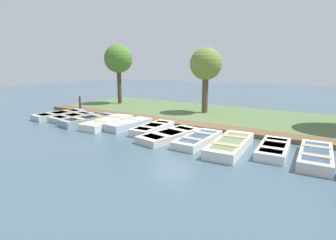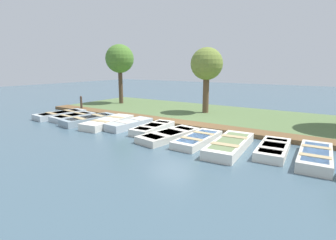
{
  "view_description": "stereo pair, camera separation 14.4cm",
  "coord_description": "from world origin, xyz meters",
  "px_view_note": "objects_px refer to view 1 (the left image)",
  "views": [
    {
      "loc": [
        11.88,
        7.28,
        3.46
      ],
      "look_at": [
        0.55,
        -0.03,
        0.65
      ],
      "focal_mm": 28.0,
      "sensor_mm": 36.0,
      "label": 1
    },
    {
      "loc": [
        11.8,
        7.4,
        3.46
      ],
      "look_at": [
        0.55,
        -0.03,
        0.65
      ],
      "focal_mm": 28.0,
      "sensor_mm": 36.0,
      "label": 2
    }
  ],
  "objects_px": {
    "rowboat_9": "(274,149)",
    "rowboat_10": "(316,156)",
    "park_tree_far_left": "(118,59)",
    "rowboat_2": "(89,120)",
    "rowboat_6": "(170,135)",
    "park_tree_left": "(206,65)",
    "rowboat_4": "(129,124)",
    "rowboat_7": "(198,139)",
    "rowboat_5": "(153,128)",
    "rowboat_3": "(108,122)",
    "rowboat_0": "(59,115)",
    "rowboat_1": "(72,117)",
    "rowboat_8": "(230,145)",
    "mooring_post_near": "(80,103)"
  },
  "relations": [
    {
      "from": "rowboat_0",
      "to": "rowboat_7",
      "type": "xyz_separation_m",
      "value": [
        0.25,
        10.59,
        -0.02
      ]
    },
    {
      "from": "rowboat_5",
      "to": "park_tree_far_left",
      "type": "distance_m",
      "value": 11.01
    },
    {
      "from": "rowboat_2",
      "to": "rowboat_6",
      "type": "relative_size",
      "value": 0.99
    },
    {
      "from": "rowboat_2",
      "to": "rowboat_8",
      "type": "height_order",
      "value": "rowboat_8"
    },
    {
      "from": "rowboat_4",
      "to": "rowboat_7",
      "type": "relative_size",
      "value": 0.95
    },
    {
      "from": "rowboat_0",
      "to": "rowboat_1",
      "type": "bearing_deg",
      "value": 96.12
    },
    {
      "from": "rowboat_6",
      "to": "rowboat_2",
      "type": "bearing_deg",
      "value": -82.17
    },
    {
      "from": "mooring_post_near",
      "to": "rowboat_10",
      "type": "bearing_deg",
      "value": 81.21
    },
    {
      "from": "rowboat_3",
      "to": "rowboat_5",
      "type": "bearing_deg",
      "value": 89.44
    },
    {
      "from": "park_tree_far_left",
      "to": "rowboat_2",
      "type": "bearing_deg",
      "value": 28.63
    },
    {
      "from": "rowboat_9",
      "to": "rowboat_8",
      "type": "bearing_deg",
      "value": -75.86
    },
    {
      "from": "rowboat_3",
      "to": "park_tree_left",
      "type": "bearing_deg",
      "value": 147.26
    },
    {
      "from": "rowboat_10",
      "to": "rowboat_9",
      "type": "bearing_deg",
      "value": -97.61
    },
    {
      "from": "rowboat_6",
      "to": "rowboat_9",
      "type": "bearing_deg",
      "value": 105.54
    },
    {
      "from": "rowboat_3",
      "to": "rowboat_9",
      "type": "xyz_separation_m",
      "value": [
        -0.12,
        9.19,
        -0.02
      ]
    },
    {
      "from": "rowboat_6",
      "to": "rowboat_10",
      "type": "distance_m",
      "value": 6.18
    },
    {
      "from": "rowboat_4",
      "to": "rowboat_7",
      "type": "xyz_separation_m",
      "value": [
        0.53,
        4.6,
        -0.04
      ]
    },
    {
      "from": "rowboat_1",
      "to": "rowboat_3",
      "type": "xyz_separation_m",
      "value": [
        0.0,
        3.23,
        0.04
      ]
    },
    {
      "from": "rowboat_8",
      "to": "rowboat_9",
      "type": "height_order",
      "value": "rowboat_8"
    },
    {
      "from": "rowboat_10",
      "to": "mooring_post_near",
      "type": "height_order",
      "value": "mooring_post_near"
    },
    {
      "from": "rowboat_1",
      "to": "rowboat_8",
      "type": "xyz_separation_m",
      "value": [
        0.41,
        10.8,
        0.04
      ]
    },
    {
      "from": "rowboat_1",
      "to": "rowboat_8",
      "type": "bearing_deg",
      "value": 91.86
    },
    {
      "from": "rowboat_1",
      "to": "rowboat_5",
      "type": "distance_m",
      "value": 6.3
    },
    {
      "from": "rowboat_8",
      "to": "rowboat_10",
      "type": "bearing_deg",
      "value": 93.29
    },
    {
      "from": "rowboat_3",
      "to": "rowboat_9",
      "type": "relative_size",
      "value": 1.28
    },
    {
      "from": "rowboat_0",
      "to": "rowboat_6",
      "type": "relative_size",
      "value": 0.97
    },
    {
      "from": "rowboat_2",
      "to": "rowboat_8",
      "type": "distance_m",
      "value": 9.08
    },
    {
      "from": "mooring_post_near",
      "to": "rowboat_7",
      "type": "bearing_deg",
      "value": 76.59
    },
    {
      "from": "rowboat_0",
      "to": "park_tree_far_left",
      "type": "relative_size",
      "value": 0.65
    },
    {
      "from": "rowboat_5",
      "to": "rowboat_6",
      "type": "distance_m",
      "value": 1.58
    },
    {
      "from": "rowboat_3",
      "to": "rowboat_9",
      "type": "distance_m",
      "value": 9.19
    },
    {
      "from": "rowboat_2",
      "to": "mooring_post_near",
      "type": "relative_size",
      "value": 2.97
    },
    {
      "from": "rowboat_3",
      "to": "rowboat_4",
      "type": "relative_size",
      "value": 1.25
    },
    {
      "from": "rowboat_7",
      "to": "rowboat_10",
      "type": "distance_m",
      "value": 4.68
    },
    {
      "from": "rowboat_5",
      "to": "rowboat_4",
      "type": "bearing_deg",
      "value": -92.25
    },
    {
      "from": "rowboat_6",
      "to": "park_tree_left",
      "type": "height_order",
      "value": "park_tree_left"
    },
    {
      "from": "rowboat_5",
      "to": "rowboat_9",
      "type": "relative_size",
      "value": 1.03
    },
    {
      "from": "rowboat_4",
      "to": "park_tree_far_left",
      "type": "bearing_deg",
      "value": -128.37
    },
    {
      "from": "rowboat_2",
      "to": "rowboat_5",
      "type": "bearing_deg",
      "value": 104.02
    },
    {
      "from": "rowboat_0",
      "to": "rowboat_1",
      "type": "relative_size",
      "value": 1.22
    },
    {
      "from": "rowboat_6",
      "to": "mooring_post_near",
      "type": "distance_m",
      "value": 10.39
    },
    {
      "from": "rowboat_8",
      "to": "rowboat_1",
      "type": "bearing_deg",
      "value": -96.14
    },
    {
      "from": "rowboat_3",
      "to": "rowboat_7",
      "type": "bearing_deg",
      "value": 81.63
    },
    {
      "from": "rowboat_9",
      "to": "rowboat_10",
      "type": "bearing_deg",
      "value": 81.12
    },
    {
      "from": "rowboat_10",
      "to": "rowboat_2",
      "type": "bearing_deg",
      "value": -92.07
    },
    {
      "from": "rowboat_1",
      "to": "rowboat_2",
      "type": "distance_m",
      "value": 1.73
    },
    {
      "from": "park_tree_left",
      "to": "rowboat_7",
      "type": "bearing_deg",
      "value": 22.79
    },
    {
      "from": "rowboat_7",
      "to": "mooring_post_near",
      "type": "bearing_deg",
      "value": -102.96
    },
    {
      "from": "rowboat_9",
      "to": "rowboat_0",
      "type": "bearing_deg",
      "value": -93.39
    },
    {
      "from": "rowboat_4",
      "to": "rowboat_8",
      "type": "xyz_separation_m",
      "value": [
        0.69,
        6.17,
        -0.0
      ]
    }
  ]
}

